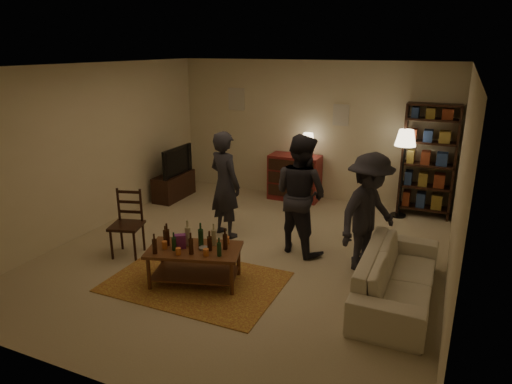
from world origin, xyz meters
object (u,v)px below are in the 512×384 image
Objects in this scene: tv_stand at (174,180)px; floor_lamp at (405,144)px; sofa at (397,276)px; person_by_sofa at (368,214)px; dining_chair at (128,220)px; bookshelf at (428,160)px; person_left at (225,185)px; dresser at (295,176)px; coffee_table at (194,253)px; person_right at (300,194)px.

floor_lamp reaches higher than tv_stand.
floor_lamp is (4.30, 0.75, 0.95)m from tv_stand.
floor_lamp reaches higher than sofa.
person_by_sofa is (4.14, -1.59, 0.44)m from tv_stand.
tv_stand reaches higher than dining_chair.
dining_chair is 0.63× the size of floor_lamp.
bookshelf is 0.97× the size of sofa.
dining_chair is at bearing 129.78° from person_by_sofa.
person_left reaches higher than sofa.
person_by_sofa is at bearing 39.21° from sofa.
dresser is at bearing -77.79° from person_left.
person_by_sofa reaches higher than dining_chair.
coffee_table is at bearing 104.53° from sofa.
sofa is at bearing -12.21° from dining_chair.
bookshelf reaches higher than person_left.
dresser is at bearing 51.27° from dining_chair.
coffee_table is 4.60m from bookshelf.
person_by_sofa is at bearing -52.89° from dresser.
floor_lamp reaches higher than dresser.
sofa is 0.95m from person_by_sofa.
person_left is at bearing -141.80° from bookshelf.
sofa is (-0.05, -3.18, -0.73)m from bookshelf.
dresser is 3.93m from sofa.
tv_stand is 0.64× the size of person_by_sofa.
bookshelf reaches higher than floor_lamp.
person_left is (-0.42, -2.18, 0.38)m from dresser.
floor_lamp is 0.96× the size of person_by_sofa.
dresser is 0.86× the size of floor_lamp.
person_left is at bearing 34.38° from dining_chair.
dresser is 2.25m from person_left.
coffee_table is 2.54m from sofa.
sofa is (2.39, -3.11, -0.17)m from dresser.
bookshelf is at bearing 30.13° from floor_lamp.
dresser is (2.25, 0.91, 0.09)m from tv_stand.
person_left is at bearing -34.71° from tv_stand.
dining_chair is 3.66m from dresser.
dresser is at bearing -178.43° from bookshelf.
person_by_sofa is (-0.55, -2.57, -0.21)m from bookshelf.
sofa is (0.35, -2.95, -1.03)m from floor_lamp.
dining_chair is 0.94× the size of tv_stand.
person_by_sofa reaches higher than dresser.
floor_lamp is at bearing -149.87° from bookshelf.
person_by_sofa is at bearing -1.29° from dining_chair.
sofa is at bearing 173.56° from person_right.
person_left is (0.98, 1.19, 0.33)m from dining_chair.
person_left is (-2.86, -2.25, -0.18)m from bookshelf.
person_by_sofa reaches higher than sofa.
dresser is at bearing 22.07° from tv_stand.
dining_chair is 3.81m from sofa.
person_by_sofa is at bearing -102.00° from bookshelf.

